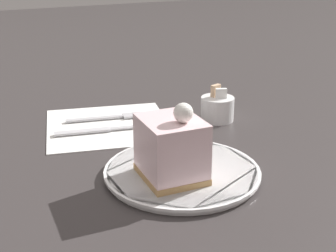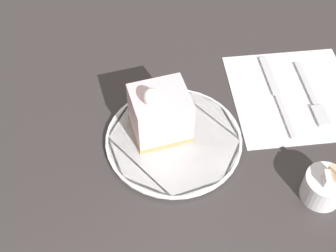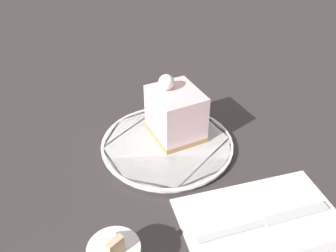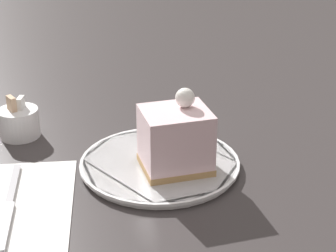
% 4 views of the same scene
% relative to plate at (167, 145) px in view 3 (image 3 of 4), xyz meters
% --- Properties ---
extents(ground_plane, '(4.00, 4.00, 0.00)m').
position_rel_plate_xyz_m(ground_plane, '(-0.03, 0.04, -0.01)').
color(ground_plane, '#383333').
extents(plate, '(0.22, 0.22, 0.01)m').
position_rel_plate_xyz_m(plate, '(0.00, 0.00, 0.00)').
color(plate, white).
rests_on(plate, ground_plane).
extents(cake_slice, '(0.09, 0.08, 0.11)m').
position_rel_plate_xyz_m(cake_slice, '(0.01, -0.02, 0.05)').
color(cake_slice, '#AD8451').
rests_on(cake_slice, plate).
extents(napkin, '(0.26, 0.26, 0.00)m').
position_rel_plate_xyz_m(napkin, '(-0.24, -0.02, -0.00)').
color(napkin, white).
rests_on(napkin, ground_plane).
extents(knife, '(0.05, 0.19, 0.00)m').
position_rel_plate_xyz_m(knife, '(-0.21, -0.05, -0.00)').
color(knife, silver).
rests_on(knife, napkin).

